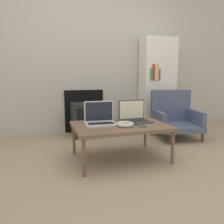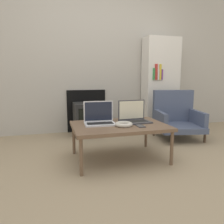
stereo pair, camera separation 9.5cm
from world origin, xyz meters
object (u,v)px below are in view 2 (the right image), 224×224
(laptop_left, at_px, (99,119))
(headphones, at_px, (124,124))
(laptop_right, at_px, (134,117))
(armchair, at_px, (176,117))
(phone, at_px, (140,126))
(tv, at_px, (89,119))

(laptop_left, xyz_separation_m, headphones, (0.22, -0.19, -0.04))
(laptop_right, bearing_deg, armchair, 27.80)
(laptop_right, distance_m, phone, 0.25)
(laptop_left, height_order, armchair, armchair)
(armchair, bearing_deg, headphones, -134.72)
(phone, bearing_deg, armchair, 40.34)
(headphones, xyz_separation_m, phone, (0.17, -0.05, -0.02))
(laptop_right, distance_m, headphones, 0.27)
(laptop_right, distance_m, tv, 1.14)
(laptop_left, distance_m, armchair, 1.45)
(phone, xyz_separation_m, armchair, (0.94, 0.80, -0.08))
(headphones, height_order, tv, tv)
(laptop_right, height_order, headphones, laptop_right)
(laptop_right, height_order, tv, laptop_right)
(laptop_left, distance_m, tv, 1.09)
(phone, bearing_deg, headphones, 162.27)
(laptop_right, height_order, armchair, armchair)
(headphones, bearing_deg, tv, 97.22)
(tv, height_order, armchair, armchair)
(laptop_left, relative_size, headphones, 1.85)
(tv, relative_size, armchair, 0.69)
(laptop_left, bearing_deg, tv, 89.61)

